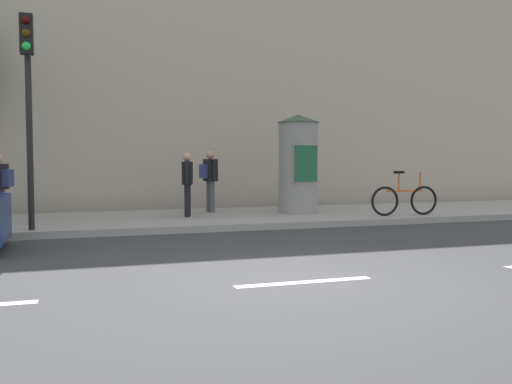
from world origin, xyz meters
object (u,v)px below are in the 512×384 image
object	(u,v)px
poster_column	(298,163)
pedestrian_near_pole	(187,179)
bicycle_leaning	(404,200)
pedestrian_in_red_top	(210,175)
traffic_light	(28,86)
pedestrian_tallest	(0,183)

from	to	relation	value
poster_column	pedestrian_near_pole	xyz separation A→B (m)	(-2.89, -0.09, -0.38)
poster_column	bicycle_leaning	xyz separation A→B (m)	(2.21, -1.45, -0.89)
pedestrian_in_red_top	traffic_light	bearing A→B (deg)	-147.70
traffic_light	pedestrian_in_red_top	world-z (taller)	traffic_light
bicycle_leaning	pedestrian_tallest	bearing A→B (deg)	174.97
pedestrian_tallest	bicycle_leaning	size ratio (longest dim) A/B	0.84
pedestrian_near_pole	bicycle_leaning	size ratio (longest dim) A/B	0.86
pedestrian_tallest	pedestrian_in_red_top	world-z (taller)	pedestrian_in_red_top
pedestrian_tallest	bicycle_leaning	world-z (taller)	pedestrian_tallest
bicycle_leaning	pedestrian_near_pole	bearing A→B (deg)	165.02
pedestrian_tallest	pedestrian_near_pole	xyz separation A→B (m)	(4.05, 0.56, 0.02)
traffic_light	poster_column	bearing A→B (deg)	15.69
traffic_light	poster_column	xyz separation A→B (m)	(6.28, 1.76, -1.50)
poster_column	pedestrian_in_red_top	size ratio (longest dim) A/B	1.57
traffic_light	pedestrian_tallest	xyz separation A→B (m)	(-0.66, 1.12, -1.90)
pedestrian_near_pole	bicycle_leaning	xyz separation A→B (m)	(5.10, -1.37, -0.51)
pedestrian_near_pole	pedestrian_in_red_top	bearing A→B (deg)	51.13
traffic_light	bicycle_leaning	world-z (taller)	traffic_light
traffic_light	pedestrian_in_red_top	bearing A→B (deg)	32.30
bicycle_leaning	traffic_light	bearing A→B (deg)	-177.91
pedestrian_in_red_top	pedestrian_near_pole	size ratio (longest dim) A/B	1.04
pedestrian_in_red_top	pedestrian_near_pole	distance (m)	1.22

